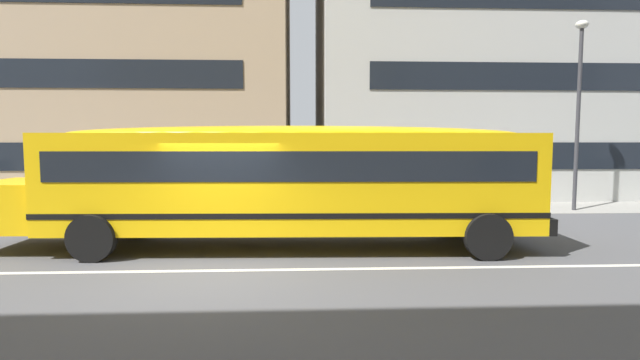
% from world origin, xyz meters
% --- Properties ---
extents(ground_plane, '(400.00, 400.00, 0.00)m').
position_xyz_m(ground_plane, '(0.00, 0.00, 0.00)').
color(ground_plane, '#4C4C4F').
extents(sidewalk_far, '(120.00, 3.00, 0.01)m').
position_xyz_m(sidewalk_far, '(0.00, 8.26, 0.01)').
color(sidewalk_far, gray).
rests_on(sidewalk_far, ground_plane).
extents(lane_centreline, '(110.00, 0.16, 0.01)m').
position_xyz_m(lane_centreline, '(0.00, 0.00, 0.00)').
color(lane_centreline, silver).
rests_on(lane_centreline, ground_plane).
extents(school_bus, '(13.02, 3.30, 2.90)m').
position_xyz_m(school_bus, '(1.27, 1.98, 1.72)').
color(school_bus, yellow).
rests_on(school_bus, ground_plane).
extents(street_lamp, '(0.44, 0.44, 6.80)m').
position_xyz_m(street_lamp, '(11.73, 7.56, 4.31)').
color(street_lamp, '#38383D').
rests_on(street_lamp, ground_plane).
extents(apartment_block_far_centre, '(21.76, 10.96, 16.50)m').
position_xyz_m(apartment_block_far_centre, '(13.63, 15.21, 8.25)').
color(apartment_block_far_centre, '#B7B7B2').
rests_on(apartment_block_far_centre, ground_plane).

